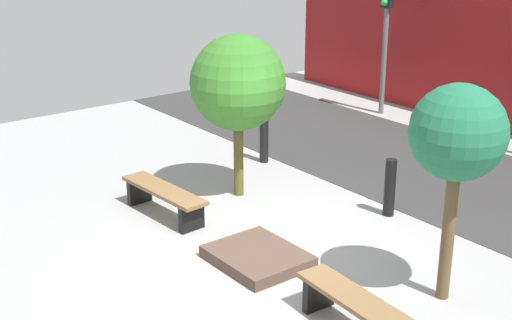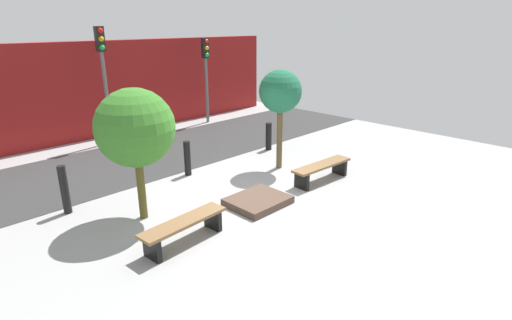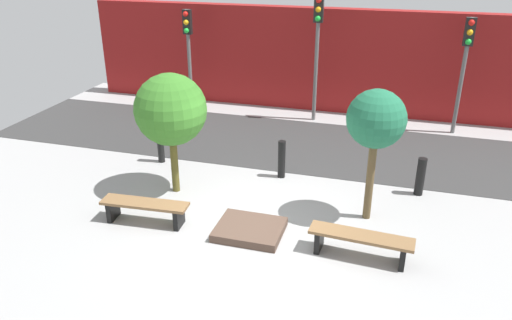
{
  "view_description": "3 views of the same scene",
  "coord_description": "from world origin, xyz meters",
  "px_view_note": "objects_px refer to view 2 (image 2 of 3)",
  "views": [
    {
      "loc": [
        7.04,
        -5.57,
        4.68
      ],
      "look_at": [
        -0.36,
        0.16,
        1.37
      ],
      "focal_mm": 50.0,
      "sensor_mm": 36.0,
      "label": 1
    },
    {
      "loc": [
        -5.97,
        -5.92,
        3.96
      ],
      "look_at": [
        -0.11,
        -0.14,
        1.12
      ],
      "focal_mm": 28.0,
      "sensor_mm": 36.0,
      "label": 2
    },
    {
      "loc": [
        2.51,
        -8.21,
        5.41
      ],
      "look_at": [
        0.03,
        0.26,
        1.46
      ],
      "focal_mm": 35.0,
      "sensor_mm": 36.0,
      "label": 3
    }
  ],
  "objects_px": {
    "bollard_center": "(269,136)",
    "tree_behind_right_bench": "(280,93)",
    "planter_bed": "(258,201)",
    "tree_behind_left_bench": "(135,128)",
    "bench_left": "(184,227)",
    "bench_right": "(322,169)",
    "traffic_light_mid_west": "(103,65)",
    "bollard_left": "(187,158)",
    "bollard_far_left": "(65,190)",
    "traffic_light_mid_east": "(206,65)"
  },
  "relations": [
    {
      "from": "traffic_light_mid_east",
      "to": "traffic_light_mid_west",
      "type": "bearing_deg",
      "value": 179.99
    },
    {
      "from": "bench_right",
      "to": "bollard_left",
      "type": "xyz_separation_m",
      "value": [
        -2.18,
        2.88,
        0.13
      ]
    },
    {
      "from": "bench_left",
      "to": "planter_bed",
      "type": "xyz_separation_m",
      "value": [
        2.18,
        0.2,
        -0.26
      ]
    },
    {
      "from": "planter_bed",
      "to": "tree_behind_left_bench",
      "type": "xyz_separation_m",
      "value": [
        -2.18,
        1.29,
        1.88
      ]
    },
    {
      "from": "bench_left",
      "to": "bollard_center",
      "type": "distance_m",
      "value": 6.14
    },
    {
      "from": "tree_behind_left_bench",
      "to": "bollard_left",
      "type": "bearing_deg",
      "value": 32.48
    },
    {
      "from": "bench_left",
      "to": "bollard_far_left",
      "type": "relative_size",
      "value": 1.69
    },
    {
      "from": "planter_bed",
      "to": "bench_left",
      "type": "bearing_deg",
      "value": -174.77
    },
    {
      "from": "tree_behind_right_bench",
      "to": "traffic_light_mid_west",
      "type": "distance_m",
      "value": 6.21
    },
    {
      "from": "tree_behind_right_bench",
      "to": "planter_bed",
      "type": "bearing_deg",
      "value": -149.51
    },
    {
      "from": "bollard_left",
      "to": "traffic_light_mid_west",
      "type": "relative_size",
      "value": 0.25
    },
    {
      "from": "bollard_center",
      "to": "tree_behind_right_bench",
      "type": "bearing_deg",
      "value": -127.21
    },
    {
      "from": "tree_behind_right_bench",
      "to": "bollard_far_left",
      "type": "distance_m",
      "value": 5.83
    },
    {
      "from": "bench_left",
      "to": "traffic_light_mid_west",
      "type": "xyz_separation_m",
      "value": [
        2.18,
        7.28,
        2.31
      ]
    },
    {
      "from": "tree_behind_right_bench",
      "to": "bollard_center",
      "type": "relative_size",
      "value": 3.11
    },
    {
      "from": "bollard_center",
      "to": "traffic_light_mid_west",
      "type": "relative_size",
      "value": 0.23
    },
    {
      "from": "bench_right",
      "to": "bench_left",
      "type": "bearing_deg",
      "value": -176.16
    },
    {
      "from": "tree_behind_left_bench",
      "to": "bollard_center",
      "type": "height_order",
      "value": "tree_behind_left_bench"
    },
    {
      "from": "tree_behind_right_bench",
      "to": "bollard_left",
      "type": "distance_m",
      "value": 3.09
    },
    {
      "from": "bollard_far_left",
      "to": "traffic_light_mid_east",
      "type": "distance_m",
      "value": 8.88
    },
    {
      "from": "tree_behind_left_bench",
      "to": "tree_behind_right_bench",
      "type": "xyz_separation_m",
      "value": [
        4.37,
        -0.0,
        0.19
      ]
    },
    {
      "from": "bollard_left",
      "to": "bollard_center",
      "type": "xyz_separation_m",
      "value": [
        3.24,
        0.0,
        -0.03
      ]
    },
    {
      "from": "bench_right",
      "to": "traffic_light_mid_east",
      "type": "bearing_deg",
      "value": 77.95
    },
    {
      "from": "bollard_left",
      "to": "bench_right",
      "type": "bearing_deg",
      "value": -52.79
    },
    {
      "from": "bench_left",
      "to": "traffic_light_mid_west",
      "type": "distance_m",
      "value": 7.94
    },
    {
      "from": "bench_left",
      "to": "bench_right",
      "type": "distance_m",
      "value": 4.37
    },
    {
      "from": "bench_right",
      "to": "traffic_light_mid_east",
      "type": "distance_m",
      "value": 7.83
    },
    {
      "from": "bollard_far_left",
      "to": "traffic_light_mid_west",
      "type": "xyz_separation_m",
      "value": [
        3.24,
        4.4,
        2.11
      ]
    },
    {
      "from": "bollard_center",
      "to": "traffic_light_mid_west",
      "type": "distance_m",
      "value": 5.89
    },
    {
      "from": "planter_bed",
      "to": "traffic_light_mid_east",
      "type": "xyz_separation_m",
      "value": [
        4.25,
        7.08,
        2.27
      ]
    },
    {
      "from": "bollard_far_left",
      "to": "bollard_center",
      "type": "xyz_separation_m",
      "value": [
        6.48,
        0.0,
        -0.1
      ]
    },
    {
      "from": "tree_behind_left_bench",
      "to": "bollard_center",
      "type": "xyz_separation_m",
      "value": [
        5.42,
        1.39,
        -1.52
      ]
    },
    {
      "from": "bollard_left",
      "to": "tree_behind_left_bench",
      "type": "bearing_deg",
      "value": -147.52
    },
    {
      "from": "bench_left",
      "to": "tree_behind_left_bench",
      "type": "distance_m",
      "value": 2.2
    },
    {
      "from": "tree_behind_right_bench",
      "to": "traffic_light_mid_west",
      "type": "xyz_separation_m",
      "value": [
        -2.18,
        5.79,
        0.49
      ]
    },
    {
      "from": "bench_left",
      "to": "bench_right",
      "type": "bearing_deg",
      "value": -3.84
    },
    {
      "from": "bollard_center",
      "to": "planter_bed",
      "type": "bearing_deg",
      "value": -140.44
    },
    {
      "from": "tree_behind_left_bench",
      "to": "tree_behind_right_bench",
      "type": "bearing_deg",
      "value": -0.0
    },
    {
      "from": "bollard_far_left",
      "to": "traffic_light_mid_west",
      "type": "bearing_deg",
      "value": 53.66
    },
    {
      "from": "bollard_left",
      "to": "bollard_far_left",
      "type": "bearing_deg",
      "value": 180.0
    },
    {
      "from": "bench_right",
      "to": "bollard_far_left",
      "type": "xyz_separation_m",
      "value": [
        -5.42,
        2.88,
        0.2
      ]
    },
    {
      "from": "bollard_far_left",
      "to": "bollard_center",
      "type": "distance_m",
      "value": 6.48
    },
    {
      "from": "planter_bed",
      "to": "bollard_center",
      "type": "distance_m",
      "value": 4.22
    },
    {
      "from": "planter_bed",
      "to": "traffic_light_mid_east",
      "type": "relative_size",
      "value": 0.39
    },
    {
      "from": "planter_bed",
      "to": "tree_behind_right_bench",
      "type": "height_order",
      "value": "tree_behind_right_bench"
    },
    {
      "from": "bench_left",
      "to": "tree_behind_right_bench",
      "type": "distance_m",
      "value": 4.96
    },
    {
      "from": "bench_right",
      "to": "bollard_center",
      "type": "bearing_deg",
      "value": 73.68
    },
    {
      "from": "planter_bed",
      "to": "bollard_left",
      "type": "relative_size",
      "value": 1.39
    },
    {
      "from": "bench_left",
      "to": "traffic_light_mid_west",
      "type": "relative_size",
      "value": 0.48
    },
    {
      "from": "tree_behind_left_bench",
      "to": "tree_behind_right_bench",
      "type": "relative_size",
      "value": 1.0
    }
  ]
}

